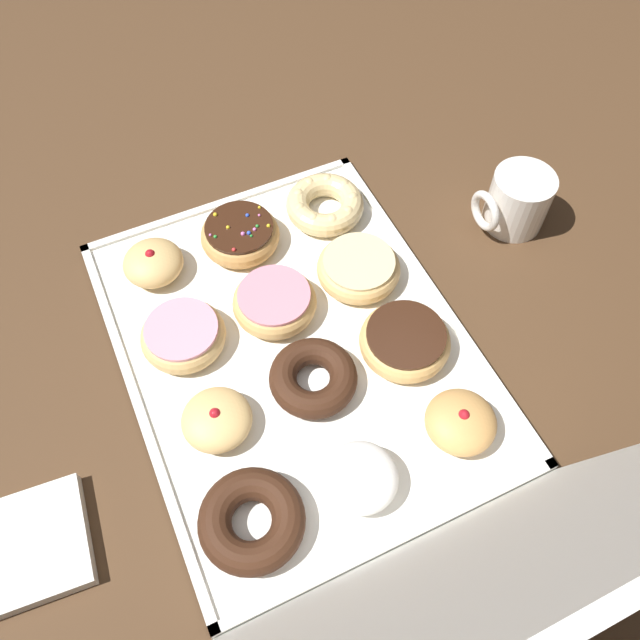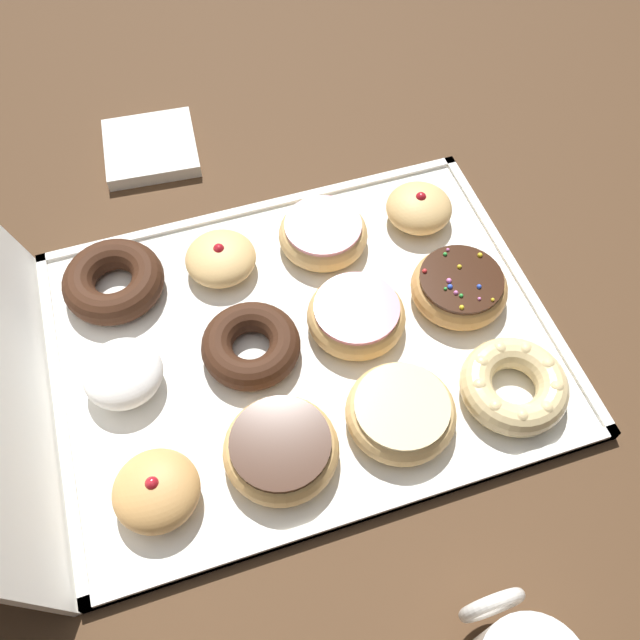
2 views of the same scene
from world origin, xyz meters
name	(u,v)px [view 1 (image 1 of 2)]	position (x,y,z in m)	size (l,w,h in m)	color
ground_plane	(294,350)	(0.00, 0.00, 0.00)	(3.00, 3.00, 0.00)	#4C331E
donut_box	(294,348)	(0.00, 0.00, 0.01)	(0.44, 0.58, 0.01)	white
box_lid_open	(476,547)	(0.00, 0.35, 0.27)	(0.44, 0.56, 0.01)	white
cruller_donut_0	(325,204)	(-0.14, -0.20, 0.03)	(0.12, 0.12, 0.04)	#EACC8C
sprinkle_donut_1	(242,234)	(0.00, -0.20, 0.03)	(0.12, 0.12, 0.04)	tan
jelly_filled_donut_2	(153,263)	(0.13, -0.20, 0.03)	(0.09, 0.09, 0.05)	#E5B770
glazed_ring_donut_3	(359,268)	(-0.13, -0.07, 0.03)	(0.12, 0.12, 0.04)	#E5B770
pink_frosted_donut_4	(275,302)	(0.00, -0.06, 0.03)	(0.12, 0.12, 0.04)	tan
pink_frosted_donut_5	(183,335)	(0.13, -0.07, 0.03)	(0.11, 0.11, 0.04)	#E5B770
chocolate_frosted_donut_6	(405,341)	(-0.13, 0.07, 0.03)	(0.12, 0.12, 0.04)	tan
chocolate_cake_ring_donut_7	(310,379)	(0.00, 0.06, 0.03)	(0.11, 0.11, 0.04)	#381E11
jelly_filled_donut_8	(217,420)	(0.13, 0.07, 0.03)	(0.09, 0.09, 0.05)	#E5B770
jelly_filled_donut_9	(461,422)	(-0.14, 0.20, 0.03)	(0.09, 0.09, 0.05)	tan
powdered_filled_donut_10	(361,477)	(0.01, 0.21, 0.03)	(0.09, 0.09, 0.05)	white
chocolate_cake_ring_donut_11	(252,521)	(0.14, 0.20, 0.03)	(0.12, 0.12, 0.04)	#381E11
coffee_mug	(517,200)	(-0.39, -0.07, 0.05)	(0.11, 0.09, 0.09)	white
napkin_stack	(30,547)	(0.37, 0.11, 0.01)	(0.13, 0.13, 0.02)	white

